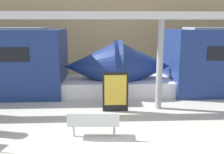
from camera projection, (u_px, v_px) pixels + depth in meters
name	position (u px, v px, depth m)	size (l,w,h in m)	color
station_wall	(103.00, 38.00, 15.55)	(56.00, 0.20, 5.00)	tan
bench_near	(94.00, 122.00, 7.41)	(1.56, 0.52, 0.80)	#ADB2B7
poster_board	(115.00, 92.00, 9.61)	(0.99, 0.07, 1.56)	black
support_column_near	(160.00, 65.00, 9.77)	(0.25, 0.25, 3.52)	gray
canopy_beam	(162.00, 16.00, 9.37)	(28.00, 0.60, 0.28)	#B7B7BC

